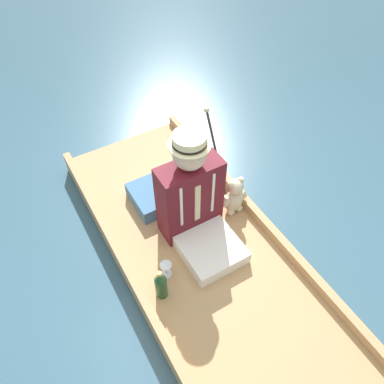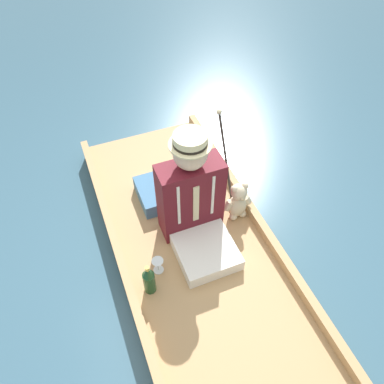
% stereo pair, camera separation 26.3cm
% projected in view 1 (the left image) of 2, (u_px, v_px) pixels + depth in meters
% --- Properties ---
extents(ground_plane, '(16.00, 16.00, 0.00)m').
position_uv_depth(ground_plane, '(200.00, 259.00, 2.90)').
color(ground_plane, '#385B70').
extents(punt_boat, '(1.16, 2.93, 0.21)m').
position_uv_depth(punt_boat, '(200.00, 254.00, 2.85)').
color(punt_boat, tan).
rests_on(punt_boat, ground_plane).
extents(seat_cushion, '(0.54, 0.38, 0.13)m').
position_uv_depth(seat_cushion, '(164.00, 192.00, 3.11)').
color(seat_cushion, teal).
rests_on(seat_cushion, punt_boat).
extents(seated_person, '(0.47, 0.66, 0.92)m').
position_uv_depth(seated_person, '(194.00, 201.00, 2.67)').
color(seated_person, white).
rests_on(seated_person, punt_boat).
extents(teddy_bear, '(0.25, 0.15, 0.36)m').
position_uv_depth(teddy_bear, '(234.00, 196.00, 2.95)').
color(teddy_bear, beige).
rests_on(teddy_bear, punt_boat).
extents(wine_glass, '(0.08, 0.08, 0.12)m').
position_uv_depth(wine_glass, '(166.00, 267.00, 2.61)').
color(wine_glass, silver).
rests_on(wine_glass, punt_boat).
extents(walking_cane, '(0.04, 0.37, 0.68)m').
position_uv_depth(walking_cane, '(214.00, 144.00, 3.01)').
color(walking_cane, '#2D2823').
rests_on(walking_cane, punt_boat).
extents(champagne_bottle, '(0.08, 0.08, 0.29)m').
position_uv_depth(champagne_bottle, '(161.00, 285.00, 2.47)').
color(champagne_bottle, '#1E4723').
rests_on(champagne_bottle, punt_boat).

